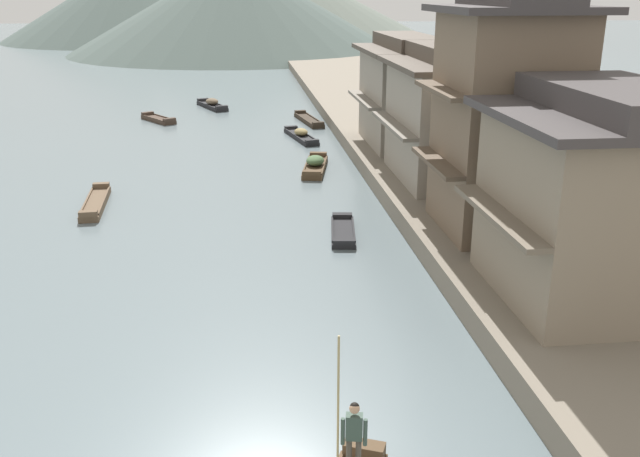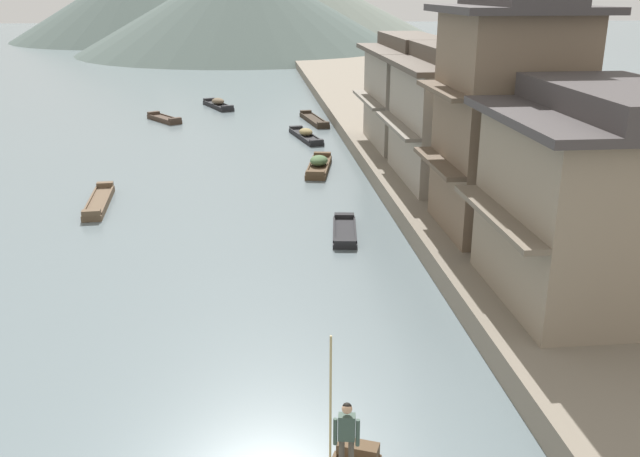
{
  "view_description": "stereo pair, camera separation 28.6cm",
  "coord_description": "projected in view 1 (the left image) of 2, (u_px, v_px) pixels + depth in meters",
  "views": [
    {
      "loc": [
        0.71,
        -10.91,
        9.41
      ],
      "look_at": [
        3.21,
        10.37,
        1.93
      ],
      "focal_mm": 38.72,
      "sensor_mm": 36.0,
      "label": 1
    },
    {
      "loc": [
        0.99,
        -10.94,
        9.41
      ],
      "look_at": [
        3.21,
        10.37,
        1.93
      ],
      "focal_mm": 38.72,
      "sensor_mm": 36.0,
      "label": 2
    }
  ],
  "objects": [
    {
      "name": "boat_moored_far",
      "position": [
        96.0,
        203.0,
        31.37
      ],
      "size": [
        1.13,
        4.91,
        0.5
      ],
      "color": "brown",
      "rests_on": "ground"
    },
    {
      "name": "boatman_person",
      "position": [
        353.0,
        431.0,
        12.91
      ],
      "size": [
        0.57,
        0.3,
        3.04
      ],
      "color": "black",
      "rests_on": "boat_foreground_poled"
    },
    {
      "name": "boat_moored_second",
      "position": [
        343.0,
        231.0,
        27.84
      ],
      "size": [
        1.37,
        3.63,
        0.36
      ],
      "color": "#232326",
      "rests_on": "ground"
    },
    {
      "name": "house_waterfront_nearest",
      "position": [
        609.0,
        197.0,
        19.48
      ],
      "size": [
        6.96,
        6.68,
        6.14
      ],
      "color": "gray",
      "rests_on": "riverbank_right"
    },
    {
      "name": "boat_upstream_distant",
      "position": [
        158.0,
        119.0,
        51.45
      ],
      "size": [
        2.9,
        3.72,
        0.48
      ],
      "color": "#423328",
      "rests_on": "ground"
    },
    {
      "name": "house_waterfront_second",
      "position": [
        505.0,
        114.0,
        24.75
      ],
      "size": [
        5.34,
        5.61,
        8.74
      ],
      "color": "#75604C",
      "rests_on": "riverbank_right"
    },
    {
      "name": "boat_moored_nearest",
      "position": [
        315.0,
        165.0,
        37.68
      ],
      "size": [
        1.94,
        4.76,
        0.79
      ],
      "color": "brown",
      "rests_on": "ground"
    },
    {
      "name": "hill_far_centre",
      "position": [
        236.0,
        5.0,
        105.04
      ],
      "size": [
        50.91,
        50.91,
        13.86
      ],
      "primitive_type": "cone",
      "color": "#4C5B56",
      "rests_on": "ground"
    },
    {
      "name": "house_waterfront_narrow",
      "position": [
        405.0,
        92.0,
        39.34
      ],
      "size": [
        5.31,
        7.75,
        6.14
      ],
      "color": "gray",
      "rests_on": "riverbank_right"
    },
    {
      "name": "riverbank_right",
      "position": [
        487.0,
        141.0,
        43.02
      ],
      "size": [
        18.0,
        110.0,
        0.82
      ],
      "primitive_type": "cube",
      "color": "slate",
      "rests_on": "ground"
    },
    {
      "name": "boat_midriver_drifting",
      "position": [
        309.0,
        120.0,
        51.16
      ],
      "size": [
        1.79,
        5.52,
        0.47
      ],
      "color": "#33281E",
      "rests_on": "ground"
    },
    {
      "name": "boat_moored_third",
      "position": [
        212.0,
        104.0,
        57.27
      ],
      "size": [
        2.77,
        4.83,
        0.79
      ],
      "color": "#232326",
      "rests_on": "ground"
    },
    {
      "name": "boat_midriver_upstream",
      "position": [
        301.0,
        135.0,
        45.51
      ],
      "size": [
        1.96,
        5.2,
        0.69
      ],
      "color": "#232326",
      "rests_on": "ground"
    },
    {
      "name": "house_waterfront_tall",
      "position": [
        453.0,
        115.0,
        32.04
      ],
      "size": [
        6.07,
        7.75,
        6.14
      ],
      "color": "gray",
      "rests_on": "riverbank_right"
    },
    {
      "name": "hill_far_west",
      "position": [
        299.0,
        6.0,
        132.76
      ],
      "size": [
        51.45,
        51.45,
        12.45
      ],
      "primitive_type": "cone",
      "color": "slate",
      "rests_on": "ground"
    }
  ]
}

